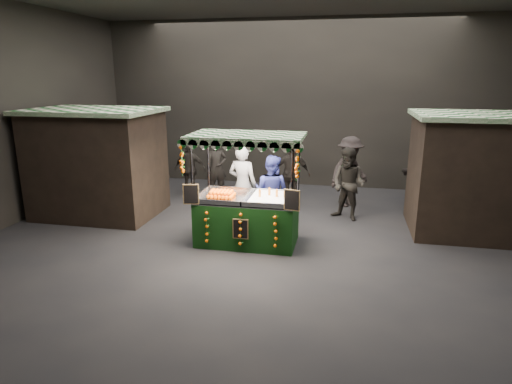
# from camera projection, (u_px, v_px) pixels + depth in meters

# --- Properties ---
(ground) EXTENTS (12.00, 12.00, 0.00)m
(ground) POSITION_uv_depth(u_px,v_px,m) (268.00, 241.00, 9.20)
(ground) COLOR black
(ground) RESTS_ON ground
(market_hall) EXTENTS (12.10, 10.10, 5.05)m
(market_hall) POSITION_uv_depth(u_px,v_px,m) (269.00, 75.00, 8.32)
(market_hall) COLOR black
(market_hall) RESTS_ON ground
(neighbour_stall_left) EXTENTS (3.00, 2.20, 2.60)m
(neighbour_stall_left) POSITION_uv_depth(u_px,v_px,m) (98.00, 162.00, 10.67)
(neighbour_stall_left) COLOR black
(neighbour_stall_left) RESTS_ON ground
(neighbour_stall_right) EXTENTS (3.00, 2.20, 2.60)m
(neighbour_stall_right) POSITION_uv_depth(u_px,v_px,m) (482.00, 174.00, 9.41)
(neighbour_stall_right) COLOR black
(neighbour_stall_right) RESTS_ON ground
(juice_stall) EXTENTS (2.33, 1.37, 2.26)m
(juice_stall) POSITION_uv_depth(u_px,v_px,m) (247.00, 211.00, 8.91)
(juice_stall) COLOR black
(juice_stall) RESTS_ON ground
(vendor_grey) EXTENTS (0.75, 0.57, 1.87)m
(vendor_grey) POSITION_uv_depth(u_px,v_px,m) (243.00, 185.00, 10.02)
(vendor_grey) COLOR gray
(vendor_grey) RESTS_ON ground
(vendor_blue) EXTENTS (0.95, 0.82, 1.67)m
(vendor_blue) POSITION_uv_depth(u_px,v_px,m) (271.00, 192.00, 9.81)
(vendor_blue) COLOR navy
(vendor_blue) RESTS_ON ground
(shopper_0) EXTENTS (0.70, 0.61, 1.62)m
(shopper_0) POSITION_uv_depth(u_px,v_px,m) (217.00, 168.00, 12.48)
(shopper_0) COLOR black
(shopper_0) RESTS_ON ground
(shopper_1) EXTENTS (1.06, 0.98, 1.74)m
(shopper_1) POSITION_uv_depth(u_px,v_px,m) (348.00, 184.00, 10.36)
(shopper_1) COLOR black
(shopper_1) RESTS_ON ground
(shopper_2) EXTENTS (0.92, 0.40, 1.56)m
(shopper_2) POSITION_uv_depth(u_px,v_px,m) (190.00, 169.00, 12.41)
(shopper_2) COLOR #292521
(shopper_2) RESTS_ON ground
(shopper_3) EXTENTS (1.34, 1.31, 1.84)m
(shopper_3) POSITION_uv_depth(u_px,v_px,m) (349.00, 172.00, 11.43)
(shopper_3) COLOR black
(shopper_3) RESTS_ON ground
(shopper_4) EXTENTS (0.97, 0.95, 1.68)m
(shopper_4) POSITION_uv_depth(u_px,v_px,m) (156.00, 170.00, 12.01)
(shopper_4) COLOR black
(shopper_4) RESTS_ON ground
(shopper_5) EXTENTS (1.20, 1.53, 1.62)m
(shopper_5) POSITION_uv_depth(u_px,v_px,m) (418.00, 179.00, 11.12)
(shopper_5) COLOR black
(shopper_5) RESTS_ON ground
(shopper_6) EXTENTS (0.47, 0.68, 1.82)m
(shopper_6) POSITION_uv_depth(u_px,v_px,m) (244.00, 160.00, 12.96)
(shopper_6) COLOR #2D2924
(shopper_6) RESTS_ON ground
(shopper_7) EXTENTS (1.07, 0.59, 1.72)m
(shopper_7) POSITION_uv_depth(u_px,v_px,m) (291.00, 174.00, 11.48)
(shopper_7) COLOR black
(shopper_7) RESTS_ON ground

